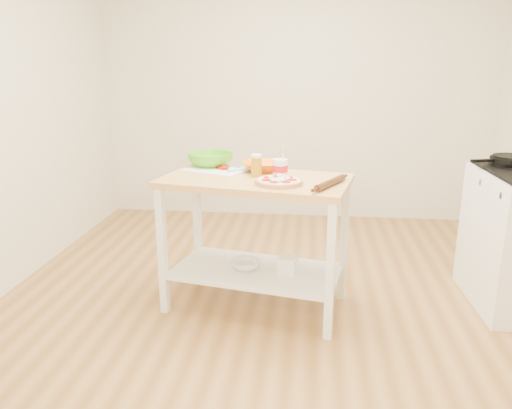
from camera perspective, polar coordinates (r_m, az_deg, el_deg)
The scene contains 14 objects.
room_shell at distance 3.01m, azimuth 3.22°, elevation 10.86°, with size 4.04×4.54×2.74m.
prep_island at distance 3.27m, azimuth -0.04°, elevation -1.21°, with size 1.29×0.87×0.90m.
skillet at distance 3.83m, azimuth 27.09°, elevation 4.59°, with size 0.43×0.28×0.03m.
pizza at distance 3.05m, azimuth 2.64°, elevation 2.68°, with size 0.29×0.29×0.05m.
cutting_board at distance 3.44m, azimuth -4.46°, elevation 4.03°, with size 0.49×0.44×0.04m.
spatula at distance 3.35m, azimuth -2.24°, elevation 3.91°, with size 0.15×0.07×0.01m.
knife at distance 3.54m, azimuth -4.20°, elevation 4.57°, with size 0.26×0.12×0.01m.
orange_bowl at distance 3.41m, azimuth 0.74°, elevation 4.40°, with size 0.27×0.27×0.07m, color orange.
green_bowl at distance 3.55m, azimuth -5.24°, elevation 5.10°, with size 0.32×0.32×0.10m, color #4DAF18.
beer_pint at distance 3.23m, azimuth 0.05°, elevation 4.49°, with size 0.07×0.07×0.14m.
yogurt_tub at distance 3.22m, azimuth 2.78°, elevation 4.16°, with size 0.10×0.10×0.21m.
rolling_pin at distance 3.02m, azimuth 8.48°, elevation 2.44°, with size 0.04×0.04×0.35m, color #4E2611.
shelf_glass_bowl at distance 3.41m, azimuth -1.19°, elevation -6.90°, with size 0.20×0.20×0.06m, color silver.
shelf_bin at distance 3.34m, azimuth 3.62°, elevation -6.91°, with size 0.12×0.12×0.12m, color white.
Camera 1 is at (0.16, -2.99, 1.62)m, focal length 35.00 mm.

